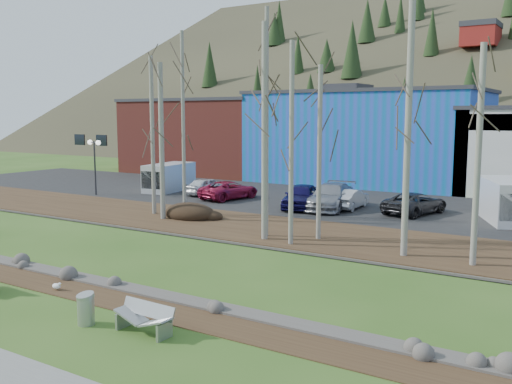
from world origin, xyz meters
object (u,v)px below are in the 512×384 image
Objects in this scene: street_lamp at (94,152)px; car_1 at (229,190)px; van_grey at (168,177)px; litter_bin at (86,310)px; car_2 at (331,196)px; van_white at (508,201)px; car_5 at (415,203)px; bench_damaged at (145,318)px; car_4 at (350,199)px; car_0 at (208,186)px; car_3 at (301,196)px; seagull at (57,286)px.

car_1 is at bearing 32.70° from street_lamp.
car_1 is 6.76m from van_grey.
litter_bin is 0.18× the size of car_1.
street_lamp is 6.00m from van_grey.
van_white reaches higher than car_2.
van_white reaches higher than car_5.
bench_damaged is 22.70m from car_4.
car_3 is at bearing 177.40° from car_0.
street_lamp reaches higher than car_2.
street_lamp is at bearing -177.76° from car_2.
car_1 is at bearing 170.53° from car_2.
car_3 reaches higher than litter_bin.
car_3 reaches higher than car_5.
van_grey is at bearing 156.73° from car_3.
van_grey is (-4.02, 0.14, 0.42)m from car_0.
litter_bin is 0.16× the size of car_2.
seagull is 0.08× the size of van_white.
car_4 is (-1.34, 22.92, 0.35)m from litter_bin.
van_white reaches higher than bench_damaged.
van_white is at bearing 55.72° from seagull.
car_3 is 0.79× the size of van_white.
car_3 is 0.89× the size of van_grey.
street_lamp is 0.74× the size of car_2.
car_4 is at bearing -165.16° from car_1.
van_grey is at bearing -4.50° from car_4.
car_0 reaches higher than car_1.
bench_damaged is at bearing 13.47° from litter_bin.
car_5 is 5.19m from van_white.
car_0 is (7.19, 4.45, -2.59)m from street_lamp.
seagull is 24.56m from van_white.
car_3 is (6.26, -0.86, 0.14)m from car_1.
car_0 is 0.82× the size of car_1.
van_grey is at bearing 156.75° from van_white.
seagull is at bearing -32.48° from street_lamp.
street_lamp is 23.52m from car_5.
car_3 is (16.09, 2.63, -2.46)m from street_lamp.
seagull is 0.11× the size of car_0.
car_5 reaches higher than seagull.
car_0 is at bearing 119.12° from litter_bin.
street_lamp is at bearing 9.60° from car_4.
car_0 reaches higher than car_4.
car_2 is 1.43× the size of car_4.
van_white reaches higher than car_4.
car_2 is (-4.19, 21.67, 0.52)m from bench_damaged.
car_0 is at bearing 153.81° from car_3.
litter_bin is 24.55m from car_1.
car_3 is at bearing 107.74° from bench_damaged.
car_0 is at bearing 157.16° from van_white.
car_0 is at bearing 15.23° from car_5.
street_lamp reaches higher than van_grey.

